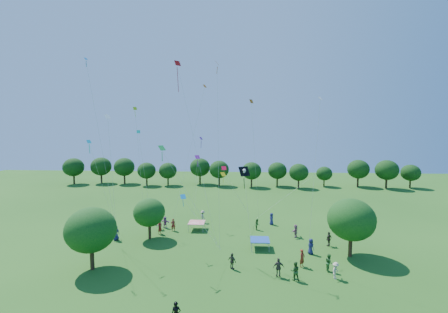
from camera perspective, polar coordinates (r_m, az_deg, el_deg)
near_tree_west at (r=33.09m, az=-24.01°, el=-12.64°), size 4.92×4.92×6.26m
near_tree_north at (r=39.80m, az=-14.05°, el=-10.30°), size 3.98×3.98×5.21m
near_tree_east at (r=36.07m, az=23.08°, el=-10.99°), size 5.06×5.06×6.41m
treeline at (r=74.28m, az=0.63°, el=-2.46°), size 88.01×8.77×6.77m
tent_red_stripe at (r=42.72m, az=-5.23°, el=-12.41°), size 2.20×2.20×1.10m
tent_blue at (r=36.58m, az=6.83°, el=-15.48°), size 2.20×2.20×1.10m
crowd_person_0 at (r=45.32m, az=9.03°, el=-11.64°), size 0.55×0.90×1.73m
crowd_person_1 at (r=32.97m, az=14.67°, el=-18.23°), size 0.79×0.79×1.82m
crowd_person_2 at (r=42.88m, az=6.35°, el=-12.73°), size 0.45×0.77×1.53m
crowd_person_3 at (r=31.58m, az=20.49°, el=-19.70°), size 1.01×1.10×1.58m
crowd_person_4 at (r=31.60m, az=1.57°, el=-19.30°), size 1.02×0.95×1.64m
crowd_person_5 at (r=44.18m, az=-11.15°, el=-12.19°), size 1.61×1.06×1.63m
crowd_person_6 at (r=41.16m, az=-19.89°, el=-13.54°), size 1.01×0.99×1.86m
crowd_person_7 at (r=41.82m, az=-12.11°, el=-13.08°), size 0.70×0.80×1.80m
crowd_person_8 at (r=30.28m, az=13.37°, el=-20.44°), size 0.88×0.49×1.77m
crowd_person_9 at (r=43.71m, az=-12.21°, el=-12.46°), size 0.83×1.10×1.53m
crowd_person_10 at (r=30.57m, az=10.35°, el=-20.08°), size 1.09×0.55×1.81m
crowd_person_11 at (r=46.15m, az=-13.25°, el=-11.56°), size 1.47×0.79×1.49m
crowd_person_12 at (r=36.23m, az=16.19°, el=-16.12°), size 0.83×0.98×1.76m
crowd_person_13 at (r=42.77m, az=-9.67°, el=-12.69°), size 0.73×0.58×1.70m
crowd_person_14 at (r=32.87m, az=19.37°, el=-18.53°), size 0.46×0.85×1.72m
crowd_person_15 at (r=45.88m, az=-4.07°, el=-11.33°), size 1.07×1.28×1.80m
crowd_person_16 at (r=39.13m, az=19.35°, el=-14.61°), size 1.07×1.02×1.74m
crowd_person_17 at (r=40.94m, az=13.47°, el=-13.61°), size 1.28×1.62×1.67m
pirate_kite at (r=31.56m, az=3.90°, el=-3.04°), size 1.51×2.65×8.69m
red_high_kite at (r=36.93m, az=-7.76°, el=11.93°), size 5.73×6.23×21.00m
small_kite_0 at (r=41.82m, az=0.59°, el=-3.41°), size 3.90×2.93×7.53m
small_kite_1 at (r=37.98m, az=5.61°, el=4.30°), size 1.61×5.54×16.25m
small_kite_2 at (r=41.89m, az=0.36°, el=-4.28°), size 4.29×3.15×6.69m
small_kite_3 at (r=46.41m, az=14.53°, el=-5.09°), size 8.99×4.00×6.08m
small_kite_4 at (r=33.52m, az=-7.07°, el=-8.79°), size 4.67×2.20×5.44m
small_kite_5 at (r=43.45m, az=-5.20°, el=-1.42°), size 1.49×1.39×8.93m
small_kite_6 at (r=30.39m, az=17.16°, el=1.15°), size 0.94×0.56×15.72m
small_kite_7 at (r=42.66m, az=-15.43°, el=0.55°), size 1.54×0.87×12.53m
small_kite_8 at (r=39.65m, az=-5.41°, el=6.02°), size 4.67×1.08×18.46m
small_kite_9 at (r=33.08m, az=-1.23°, el=10.21°), size 0.75×3.58×20.13m
small_kite_10 at (r=44.81m, az=-16.24°, el=4.36°), size 1.13×0.64×15.83m
small_kite_11 at (r=30.98m, az=-10.16°, el=-1.36°), size 6.35×1.15×10.99m
small_kite_12 at (r=37.20m, az=-23.04°, el=6.17°), size 3.06×0.51×20.62m
small_kite_13 at (r=47.28m, az=-4.61°, el=1.00°), size 0.90×4.25×11.45m
small_kite_14 at (r=36.77m, az=-21.00°, el=3.25°), size 0.89×0.77×14.33m
small_kite_15 at (r=34.08m, az=-23.08°, el=-2.00°), size 0.81×5.06×11.57m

